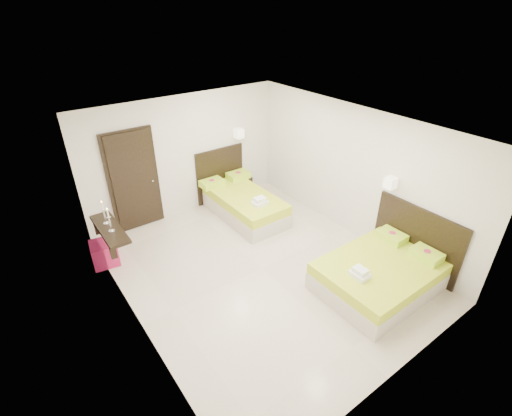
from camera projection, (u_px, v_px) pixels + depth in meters
floor at (261, 269)px, 6.73m from camera, size 5.50×5.50×0.00m
bed_single at (242, 202)px, 8.26m from camera, size 1.23×2.06×1.70m
bed_double at (382, 272)px, 6.20m from camera, size 1.94×1.65×1.60m
nightstand at (241, 185)px, 9.22m from camera, size 0.54×0.51×0.39m
ottoman at (105, 253)px, 6.77m from camera, size 0.51×0.51×0.44m
door at (134, 181)px, 7.47m from camera, size 1.02×0.15×2.14m
console_shelf at (109, 229)px, 6.37m from camera, size 0.35×1.20×0.78m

